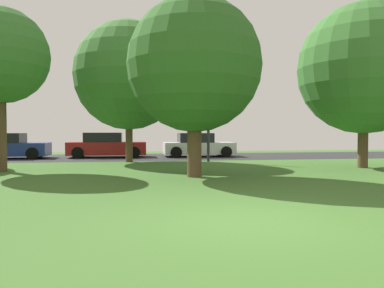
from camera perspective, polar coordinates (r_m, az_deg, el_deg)
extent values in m
plane|color=#3D6628|center=(6.30, 8.47, -11.71)|extent=(44.00, 44.00, 0.00)
cube|color=#28282B|center=(21.97, -3.96, -1.97)|extent=(44.00, 6.40, 0.01)
cylinder|color=brown|center=(12.15, 0.37, 0.61)|extent=(0.47, 0.47, 2.41)
sphere|color=#2D6023|center=(12.35, 0.37, 12.10)|extent=(4.40, 4.40, 4.40)
cylinder|color=brown|center=(16.78, 24.82, 0.80)|extent=(0.40, 0.40, 2.42)
sphere|color=#38702D|center=(16.98, 24.96, 10.48)|extent=(5.34, 5.34, 5.34)
cylinder|color=brown|center=(18.40, -9.66, 1.14)|extent=(0.34, 0.34, 2.49)
sphere|color=#38702D|center=(18.60, -9.71, 10.35)|extent=(5.29, 5.29, 5.29)
cylinder|color=brown|center=(15.45, -27.32, 1.76)|extent=(0.38, 0.38, 3.00)
sphere|color=#38702D|center=(15.71, -27.47, 12.05)|extent=(3.55, 3.55, 3.55)
cube|color=#233893|center=(22.84, -26.49, -0.74)|extent=(4.30, 1.74, 0.72)
cube|color=black|center=(22.89, -27.02, 0.83)|extent=(2.06, 1.53, 0.54)
cylinder|color=black|center=(23.28, -22.30, -1.10)|extent=(0.64, 0.22, 0.64)
cylinder|color=black|center=(21.60, -23.38, -1.34)|extent=(0.64, 0.22, 0.64)
cube|color=#B21E1E|center=(22.12, -12.89, -0.64)|extent=(4.42, 1.86, 0.74)
cube|color=black|center=(22.12, -13.47, 1.02)|extent=(2.12, 1.63, 0.54)
cylinder|color=black|center=(23.00, -8.87, -1.02)|extent=(0.64, 0.22, 0.64)
cylinder|color=black|center=(21.15, -8.88, -1.27)|extent=(0.64, 0.22, 0.64)
cylinder|color=black|center=(23.22, -16.53, -1.05)|extent=(0.64, 0.22, 0.64)
cylinder|color=black|center=(21.38, -17.21, -1.30)|extent=(0.64, 0.22, 0.64)
cube|color=white|center=(22.15, 1.04, -0.65)|extent=(4.17, 1.89, 0.70)
cube|color=black|center=(22.10, 0.51, 0.97)|extent=(2.00, 1.66, 0.56)
cylinder|color=black|center=(23.37, 4.17, -0.96)|extent=(0.64, 0.22, 0.64)
cylinder|color=black|center=(21.54, 5.30, -1.20)|extent=(0.64, 0.22, 0.64)
cylinder|color=black|center=(22.90, -2.96, -1.01)|extent=(0.64, 0.22, 0.64)
cylinder|color=black|center=(21.02, -2.44, -1.27)|extent=(0.64, 0.22, 0.64)
cylinder|color=#2D2D33|center=(18.42, 2.53, 4.29)|extent=(0.14, 0.14, 4.50)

